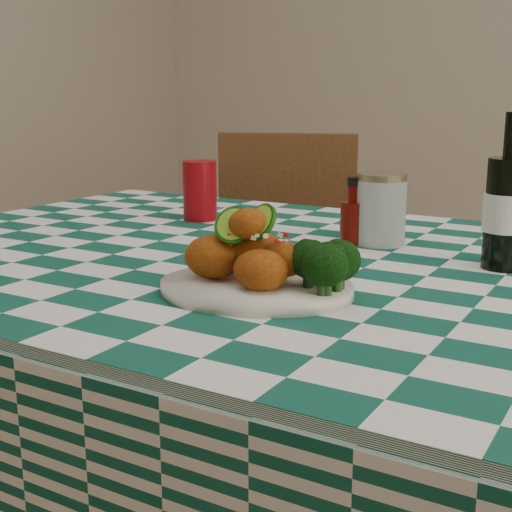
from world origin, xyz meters
The scene contains 9 objects.
dining_table centered at (0.00, 0.00, 0.39)m, with size 1.66×1.06×0.79m, color #104C3D, non-canonical shape.
plate centered at (0.03, -0.22, 0.80)m, with size 0.27×0.21×0.02m, color silver, non-canonical shape.
fried_chicken_pile centered at (0.03, -0.22, 0.85)m, with size 0.16×0.12×0.10m, color #9F470F, non-canonical shape.
broccoli_side centered at (0.13, -0.21, 0.84)m, with size 0.09×0.09×0.07m, color black, non-canonical shape.
red_tumbler centered at (-0.37, 0.22, 0.85)m, with size 0.07×0.07×0.13m, color maroon.
ketchup_bottle centered at (0.01, 0.17, 0.85)m, with size 0.05×0.05×0.12m, color #5A0804, non-canonical shape.
mason_jar centered at (0.06, 0.18, 0.85)m, with size 0.09×0.09×0.13m, color #B2BCBA, non-canonical shape.
beer_bottle centered at (0.29, 0.11, 0.91)m, with size 0.07×0.07×0.24m, color black, non-canonical shape.
wooden_chair_left centered at (-0.45, 0.72, 0.47)m, with size 0.43×0.45×0.93m, color #472814, non-canonical shape.
Camera 1 is at (0.51, -1.04, 1.06)m, focal length 50.00 mm.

